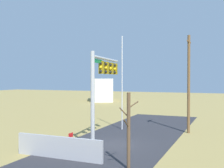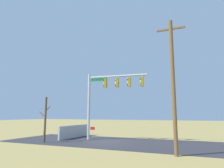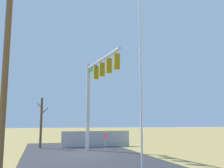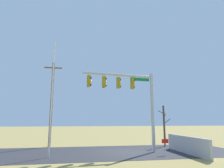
{
  "view_description": "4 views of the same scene",
  "coord_description": "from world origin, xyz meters",
  "px_view_note": "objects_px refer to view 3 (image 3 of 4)",
  "views": [
    {
      "loc": [
        19.68,
        8.0,
        5.04
      ],
      "look_at": [
        -0.98,
        -0.72,
        4.57
      ],
      "focal_mm": 45.34,
      "sensor_mm": 36.0,
      "label": 1
    },
    {
      "loc": [
        -8.27,
        17.9,
        2.56
      ],
      "look_at": [
        -0.33,
        -0.63,
        5.67
      ],
      "focal_mm": 32.03,
      "sensor_mm": 36.0,
      "label": 2
    },
    {
      "loc": [
        -17.83,
        3.04,
        2.19
      ],
      "look_at": [
        -0.88,
        -1.8,
        4.81
      ],
      "focal_mm": 40.9,
      "sensor_mm": 36.0,
      "label": 3
    },
    {
      "loc": [
        -4.18,
        -17.41,
        2.65
      ],
      "look_at": [
        -1.28,
        -1.02,
        5.74
      ],
      "focal_mm": 31.68,
      "sensor_mm": 36.0,
      "label": 4
    }
  ],
  "objects_px": {
    "bare_tree": "(41,122)",
    "open_sign": "(105,138)",
    "flagpole": "(141,74)",
    "signal_mast": "(96,84)",
    "utility_pole": "(6,61)"
  },
  "relations": [
    {
      "from": "bare_tree",
      "to": "open_sign",
      "type": "distance_m",
      "value": 5.73
    },
    {
      "from": "utility_pole",
      "to": "bare_tree",
      "type": "bearing_deg",
      "value": -7.68
    },
    {
      "from": "signal_mast",
      "to": "bare_tree",
      "type": "height_order",
      "value": "signal_mast"
    },
    {
      "from": "signal_mast",
      "to": "flagpole",
      "type": "bearing_deg",
      "value": -172.61
    },
    {
      "from": "flagpole",
      "to": "open_sign",
      "type": "relative_size",
      "value": 7.5
    },
    {
      "from": "bare_tree",
      "to": "open_sign",
      "type": "relative_size",
      "value": 3.49
    },
    {
      "from": "signal_mast",
      "to": "open_sign",
      "type": "xyz_separation_m",
      "value": [
        2.34,
        -1.3,
        -4.06
      ]
    },
    {
      "from": "flagpole",
      "to": "bare_tree",
      "type": "xyz_separation_m",
      "value": [
        11.16,
        4.63,
        -2.39
      ]
    },
    {
      "from": "flagpole",
      "to": "bare_tree",
      "type": "height_order",
      "value": "flagpole"
    },
    {
      "from": "bare_tree",
      "to": "flagpole",
      "type": "bearing_deg",
      "value": -157.48
    },
    {
      "from": "utility_pole",
      "to": "open_sign",
      "type": "height_order",
      "value": "utility_pole"
    },
    {
      "from": "utility_pole",
      "to": "open_sign",
      "type": "xyz_separation_m",
      "value": [
        9.62,
        -6.69,
        -3.75
      ]
    },
    {
      "from": "signal_mast",
      "to": "utility_pole",
      "type": "height_order",
      "value": "utility_pole"
    },
    {
      "from": "flagpole",
      "to": "open_sign",
      "type": "xyz_separation_m",
      "value": [
        8.85,
        -0.45,
        -3.67
      ]
    },
    {
      "from": "signal_mast",
      "to": "open_sign",
      "type": "height_order",
      "value": "signal_mast"
    }
  ]
}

